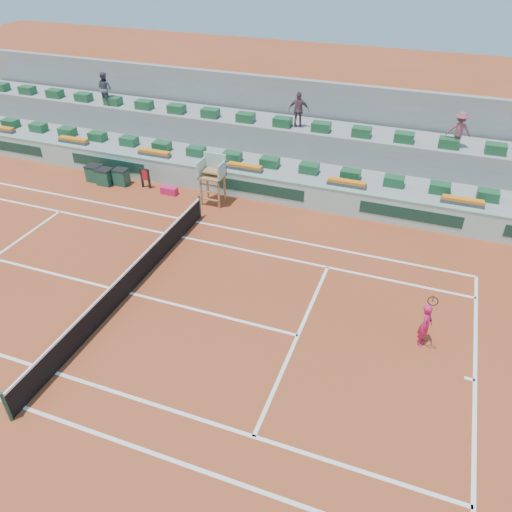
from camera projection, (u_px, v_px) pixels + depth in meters
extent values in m
plane|color=#92391C|center=(130.00, 293.00, 18.24)|extent=(90.00, 90.00, 0.00)
cube|color=gray|center=(239.00, 165.00, 26.18)|extent=(36.00, 4.00, 1.20)
cube|color=gray|center=(250.00, 141.00, 27.02)|extent=(36.00, 2.40, 2.60)
cube|color=gray|center=(260.00, 116.00, 27.75)|extent=(36.00, 0.40, 4.40)
cube|color=#D51B58|center=(169.00, 191.00, 24.64)|extent=(0.83, 0.37, 0.37)
imported|color=#525260|center=(105.00, 88.00, 27.67)|extent=(0.95, 0.78, 1.78)
imported|color=#6A4754|center=(299.00, 110.00, 24.67)|extent=(1.08, 0.61, 1.75)
imported|color=#8A4551|center=(459.00, 130.00, 22.49)|extent=(1.12, 0.71, 1.66)
cube|color=white|center=(475.00, 380.00, 14.81)|extent=(0.12, 10.97, 0.01)
cube|color=white|center=(23.00, 407.00, 13.99)|extent=(23.77, 0.12, 0.01)
cube|color=white|center=(196.00, 222.00, 22.48)|extent=(23.77, 0.12, 0.01)
cube|color=white|center=(56.00, 373.00, 15.05)|extent=(23.77, 0.12, 0.01)
cube|color=white|center=(182.00, 237.00, 21.42)|extent=(23.77, 0.12, 0.01)
cube|color=white|center=(298.00, 335.00, 16.39)|extent=(0.12, 8.23, 0.01)
cube|color=white|center=(130.00, 293.00, 18.24)|extent=(12.80, 0.12, 0.01)
cube|color=white|center=(470.00, 379.00, 14.85)|extent=(0.30, 0.12, 0.01)
cube|color=black|center=(128.00, 283.00, 17.98)|extent=(0.03, 11.87, 0.92)
cube|color=white|center=(126.00, 272.00, 17.70)|extent=(0.06, 11.87, 0.07)
cylinder|color=#1E462F|center=(6.00, 407.00, 13.34)|extent=(0.10, 0.10, 1.10)
cylinder|color=#1E462F|center=(200.00, 207.00, 22.52)|extent=(0.10, 0.10, 1.10)
cube|color=#A2CCBB|center=(222.00, 182.00, 24.47)|extent=(36.00, 0.30, 1.20)
cube|color=gray|center=(222.00, 170.00, 24.12)|extent=(36.00, 0.34, 0.06)
cube|color=#133629|center=(10.00, 147.00, 28.07)|extent=(4.40, 0.02, 0.56)
cube|color=#133629|center=(108.00, 163.00, 26.20)|extent=(4.40, 0.02, 0.56)
cube|color=#133629|center=(259.00, 189.00, 23.75)|extent=(4.40, 0.02, 0.56)
cube|color=#133629|center=(410.00, 214.00, 21.73)|extent=(4.40, 0.02, 0.56)
cube|color=#9A693A|center=(201.00, 192.00, 23.44)|extent=(0.08, 0.08, 1.35)
cube|color=#9A693A|center=(219.00, 195.00, 23.18)|extent=(0.08, 0.08, 1.35)
cube|color=#9A693A|center=(208.00, 186.00, 23.98)|extent=(0.08, 0.08, 1.35)
cube|color=#9A693A|center=(225.00, 189.00, 23.72)|extent=(0.08, 0.08, 1.35)
cube|color=#9A693A|center=(212.00, 176.00, 23.18)|extent=(1.10, 0.90, 0.08)
cube|color=#A2CCBB|center=(215.00, 163.00, 23.18)|extent=(1.10, 0.08, 1.00)
cube|color=#A2CCBB|center=(202.00, 168.00, 23.12)|extent=(0.06, 0.90, 0.80)
cube|color=#A2CCBB|center=(222.00, 171.00, 22.83)|extent=(0.06, 0.90, 0.80)
cube|color=#9A693A|center=(213.00, 171.00, 23.12)|extent=(0.80, 0.60, 0.08)
cube|color=#9A693A|center=(210.00, 200.00, 23.49)|extent=(0.90, 0.08, 0.06)
cube|color=#9A693A|center=(210.00, 192.00, 23.27)|extent=(0.90, 0.08, 0.06)
cube|color=#9A693A|center=(209.00, 185.00, 23.07)|extent=(0.90, 0.08, 0.06)
cube|color=#1B532D|center=(11.00, 123.00, 29.05)|extent=(0.90, 0.60, 0.44)
cube|color=#1B532D|center=(38.00, 127.00, 28.48)|extent=(0.90, 0.60, 0.44)
cube|color=#1B532D|center=(67.00, 132.00, 27.90)|extent=(0.90, 0.60, 0.44)
cube|color=#1B532D|center=(98.00, 136.00, 27.32)|extent=(0.90, 0.60, 0.44)
cube|color=#1B532D|center=(129.00, 141.00, 26.75)|extent=(0.90, 0.60, 0.44)
cube|color=#1B532D|center=(162.00, 146.00, 26.17)|extent=(0.90, 0.60, 0.44)
cube|color=#1B532D|center=(196.00, 151.00, 25.59)|extent=(0.90, 0.60, 0.44)
cube|color=#1B532D|center=(232.00, 157.00, 25.02)|extent=(0.90, 0.60, 0.44)
cube|color=#1B532D|center=(270.00, 162.00, 24.44)|extent=(0.90, 0.60, 0.44)
cube|color=#1B532D|center=(309.00, 168.00, 23.86)|extent=(0.90, 0.60, 0.44)
cube|color=#1B532D|center=(351.00, 174.00, 23.29)|extent=(0.90, 0.60, 0.44)
cube|color=#1B532D|center=(394.00, 181.00, 22.71)|extent=(0.90, 0.60, 0.44)
cube|color=#1B532D|center=(440.00, 188.00, 22.13)|extent=(0.90, 0.60, 0.44)
cube|color=#1B532D|center=(488.00, 195.00, 21.56)|extent=(0.90, 0.60, 0.44)
cube|color=#1B532D|center=(1.00, 87.00, 30.31)|extent=(0.90, 0.60, 0.44)
cube|color=#1B532D|center=(27.00, 90.00, 29.73)|extent=(0.90, 0.60, 0.44)
cube|color=#1B532D|center=(55.00, 93.00, 29.16)|extent=(0.90, 0.60, 0.44)
cube|color=#1B532D|center=(83.00, 97.00, 28.58)|extent=(0.90, 0.60, 0.44)
cube|color=#1B532D|center=(113.00, 101.00, 28.00)|extent=(0.90, 0.60, 0.44)
cube|color=#1B532D|center=(144.00, 105.00, 27.43)|extent=(0.90, 0.60, 0.44)
cube|color=#1B532D|center=(177.00, 109.00, 26.85)|extent=(0.90, 0.60, 0.44)
cube|color=#1B532D|center=(210.00, 113.00, 26.27)|extent=(0.90, 0.60, 0.44)
cube|color=#1B532D|center=(246.00, 117.00, 25.70)|extent=(0.90, 0.60, 0.44)
cube|color=#1B532D|center=(283.00, 122.00, 25.12)|extent=(0.90, 0.60, 0.44)
cube|color=#1B532D|center=(321.00, 127.00, 24.54)|extent=(0.90, 0.60, 0.44)
cube|color=#1B532D|center=(362.00, 132.00, 23.97)|extent=(0.90, 0.60, 0.44)
cube|color=#1B532D|center=(404.00, 137.00, 23.39)|extent=(0.90, 0.60, 0.44)
cube|color=#1B532D|center=(449.00, 143.00, 22.81)|extent=(0.90, 0.60, 0.44)
cube|color=#1B532D|center=(496.00, 149.00, 22.24)|extent=(0.90, 0.60, 0.44)
cube|color=#474747|center=(1.00, 130.00, 28.51)|extent=(1.80, 0.36, 0.16)
cube|color=orange|center=(0.00, 128.00, 28.44)|extent=(1.70, 0.32, 0.12)
cube|color=#474747|center=(74.00, 141.00, 27.07)|extent=(1.80, 0.36, 0.16)
cube|color=orange|center=(73.00, 139.00, 26.99)|extent=(1.70, 0.32, 0.12)
cube|color=#474747|center=(155.00, 154.00, 25.63)|extent=(1.80, 0.36, 0.16)
cube|color=orange|center=(154.00, 152.00, 25.55)|extent=(1.70, 0.32, 0.12)
cube|color=#474747|center=(245.00, 168.00, 24.19)|extent=(1.80, 0.36, 0.16)
cube|color=orange|center=(245.00, 166.00, 24.11)|extent=(1.70, 0.32, 0.12)
cube|color=#474747|center=(347.00, 184.00, 22.75)|extent=(1.80, 0.36, 0.16)
cube|color=orange|center=(347.00, 182.00, 22.67)|extent=(1.70, 0.32, 0.12)
cube|color=#474747|center=(462.00, 203.00, 21.31)|extent=(1.80, 0.36, 0.16)
cube|color=orange|center=(463.00, 200.00, 21.23)|extent=(1.70, 0.32, 0.12)
cube|color=#174734|center=(121.00, 177.00, 25.39)|extent=(0.68, 0.58, 0.80)
cube|color=black|center=(120.00, 170.00, 25.16)|extent=(0.72, 0.62, 0.04)
cube|color=#174734|center=(105.00, 177.00, 25.42)|extent=(0.72, 0.62, 0.80)
cube|color=black|center=(103.00, 169.00, 25.19)|extent=(0.76, 0.66, 0.04)
cube|color=#174734|center=(95.00, 173.00, 25.77)|extent=(0.75, 0.64, 0.80)
cube|color=black|center=(93.00, 166.00, 25.53)|extent=(0.79, 0.69, 0.04)
cube|color=black|center=(142.00, 178.00, 25.10)|extent=(0.09, 0.09, 1.00)
cube|color=black|center=(149.00, 179.00, 24.98)|extent=(0.09, 0.09, 1.00)
cube|color=black|center=(144.00, 169.00, 24.76)|extent=(0.53, 0.07, 0.06)
cube|color=red|center=(145.00, 175.00, 24.91)|extent=(0.39, 0.04, 0.56)
imported|color=#D51B58|center=(426.00, 325.00, 15.71)|extent=(0.46, 0.62, 1.53)
cylinder|color=black|center=(433.00, 299.00, 14.75)|extent=(0.03, 0.35, 0.09)
torus|color=black|center=(433.00, 301.00, 14.54)|extent=(0.31, 0.08, 0.31)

